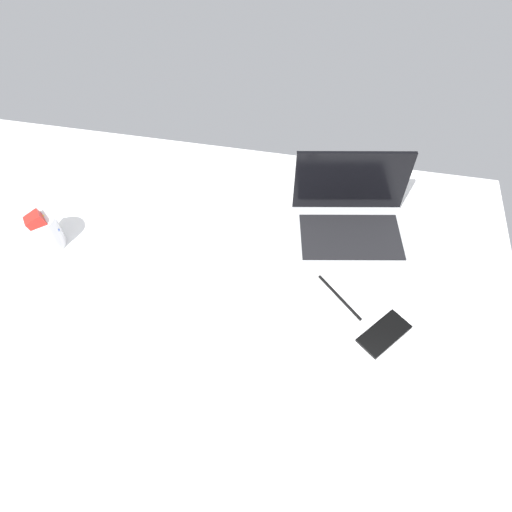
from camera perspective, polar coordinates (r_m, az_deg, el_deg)
The scene contains 5 objects.
bed_mattress at distance 134.02cm, azimuth -9.46°, elevation -9.41°, with size 180.00×140.00×18.00cm, color white.
laptop at distance 141.80cm, azimuth 11.25°, elevation 4.27°, with size 36.62×28.60×23.00cm.
snack_cup at distance 147.09cm, azimuth -24.18°, elevation 2.79°, with size 9.21×9.21×14.26cm.
cell_phone at distance 126.10cm, azimuth 15.15°, elevation -9.00°, with size 6.80×14.00×0.80cm, color black.
charger_cable at distance 129.49cm, azimuth 10.00°, elevation -4.91°, with size 17.00×0.60×0.60cm, color black.
Camera 1 is at (32.96, -57.66, 125.40)cm, focal length 33.26 mm.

